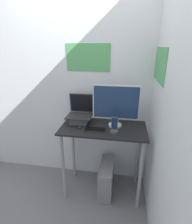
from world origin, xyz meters
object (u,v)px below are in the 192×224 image
Objects in this scene: laptop at (80,116)px; mouse at (80,127)px; monitor at (116,106)px; keyboard at (95,130)px; cell_phone at (114,128)px; computer_tower at (106,178)px.

laptop reaches higher than mouse.
mouse is at bearing -76.70° from laptop.
monitor is 0.47m from mouse.
laptop is 0.30m from keyboard.
monitor reaches higher than cell_phone.
cell_phone is at bearing -49.02° from computer_tower.
laptop is 0.87m from computer_tower.
mouse is at bearing 173.02° from keyboard.
cell_phone is 0.76m from computer_tower.
mouse reaches higher than keyboard.
keyboard is 0.21m from cell_phone.
mouse is (-0.18, 0.02, 0.00)m from keyboard.
computer_tower is at bearing 31.85° from keyboard.
cell_phone is at bearing -24.69° from laptop.
laptop is 0.47m from cell_phone.
computer_tower is at bearing 10.84° from mouse.
monitor reaches higher than laptop.
laptop is at bearing 139.26° from keyboard.
computer_tower is at bearing -17.00° from laptop.
cell_phone is (0.43, -0.20, -0.04)m from laptop.
monitor reaches higher than keyboard.
laptop is at bearing 103.30° from mouse.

